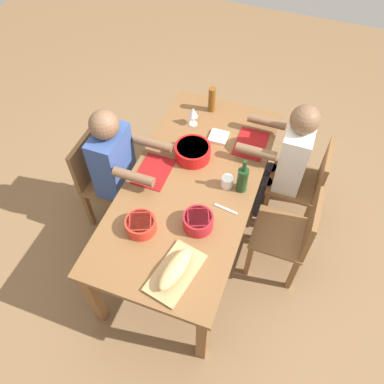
{
  "coord_description": "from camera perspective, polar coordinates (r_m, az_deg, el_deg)",
  "views": [
    {
      "loc": [
        1.67,
        0.61,
        2.94
      ],
      "look_at": [
        0.0,
        0.0,
        0.63
      ],
      "focal_mm": 37.02,
      "sensor_mm": 36.0,
      "label": 1
    }
  ],
  "objects": [
    {
      "name": "fork_far_center",
      "position": [
        2.7,
        4.91,
        -2.45
      ],
      "size": [
        0.04,
        0.17,
        0.01
      ],
      "primitive_type": "cube",
      "rotation": [
        0.0,
        0.0,
        -0.15
      ],
      "color": "silver",
      "rests_on": "dining_table"
    },
    {
      "name": "wine_glass",
      "position": [
        3.17,
        0.15,
        11.32
      ],
      "size": [
        0.08,
        0.08,
        0.17
      ],
      "color": "silver",
      "rests_on": "dining_table"
    },
    {
      "name": "chair_far_center",
      "position": [
        2.98,
        14.29,
        -5.81
      ],
      "size": [
        0.4,
        0.4,
        0.85
      ],
      "color": "brown",
      "rests_on": "ground_plane"
    },
    {
      "name": "diner_far_left",
      "position": [
        3.13,
        13.65,
        4.88
      ],
      "size": [
        0.41,
        0.53,
        1.2
      ],
      "color": "#2D2D38",
      "rests_on": "ground_plane"
    },
    {
      "name": "napkin_stack",
      "position": [
        3.13,
        3.85,
        7.93
      ],
      "size": [
        0.14,
        0.14,
        0.02
      ],
      "primitive_type": "cube",
      "rotation": [
        0.0,
        0.0,
        0.03
      ],
      "color": "white",
      "rests_on": "dining_table"
    },
    {
      "name": "wine_bottle",
      "position": [
        2.73,
        7.28,
        1.85
      ],
      "size": [
        0.08,
        0.08,
        0.29
      ],
      "color": "#193819",
      "rests_on": "dining_table"
    },
    {
      "name": "chair_far_left",
      "position": [
        3.3,
        16.02,
        1.49
      ],
      "size": [
        0.4,
        0.4,
        0.85
      ],
      "color": "brown",
      "rests_on": "ground_plane"
    },
    {
      "name": "cutting_board",
      "position": [
        2.44,
        -2.38,
        -11.56
      ],
      "size": [
        0.44,
        0.3,
        0.02
      ],
      "primitive_type": "cube",
      "rotation": [
        0.0,
        0.0,
        -0.2
      ],
      "color": "tan",
      "rests_on": "dining_table"
    },
    {
      "name": "placemat_near_center",
      "position": [
        2.91,
        -5.51,
        2.97
      ],
      "size": [
        0.32,
        0.23,
        0.01
      ],
      "primitive_type": "cube",
      "color": "maroon",
      "rests_on": "dining_table"
    },
    {
      "name": "placemat_far_left",
      "position": [
        3.12,
        8.5,
        6.92
      ],
      "size": [
        0.32,
        0.23,
        0.01
      ],
      "primitive_type": "cube",
      "color": "maroon",
      "rests_on": "dining_table"
    },
    {
      "name": "serving_bowl_fruit",
      "position": [
        2.95,
        0.09,
        5.91
      ],
      "size": [
        0.27,
        0.27,
        0.11
      ],
      "color": "red",
      "rests_on": "dining_table"
    },
    {
      "name": "diner_near_center",
      "position": [
        3.04,
        -10.59,
        3.84
      ],
      "size": [
        0.41,
        0.53,
        1.2
      ],
      "color": "#2D2D38",
      "rests_on": "ground_plane"
    },
    {
      "name": "bread_loaf",
      "position": [
        2.39,
        -2.43,
        -10.98
      ],
      "size": [
        0.34,
        0.17,
        0.09
      ],
      "primitive_type": "ellipsoid",
      "rotation": [
        0.0,
        0.0,
        -0.2
      ],
      "color": "tan",
      "rests_on": "cutting_board"
    },
    {
      "name": "cup_far_center",
      "position": [
        2.79,
        5.08,
        1.47
      ],
      "size": [
        0.08,
        0.08,
        0.08
      ],
      "primitive_type": "cylinder",
      "color": "white",
      "rests_on": "dining_table"
    },
    {
      "name": "chair_near_center",
      "position": [
        3.28,
        -12.88,
        2.16
      ],
      "size": [
        0.4,
        0.4,
        0.85
      ],
      "color": "brown",
      "rests_on": "ground_plane"
    },
    {
      "name": "serving_bowl_pasta",
      "position": [
        2.57,
        0.89,
        -4.17
      ],
      "size": [
        0.2,
        0.2,
        0.11
      ],
      "color": "#B21923",
      "rests_on": "dining_table"
    },
    {
      "name": "beer_bottle",
      "position": [
        3.3,
        2.89,
        13.15
      ],
      "size": [
        0.06,
        0.06,
        0.22
      ],
      "primitive_type": "cylinder",
      "color": "brown",
      "rests_on": "dining_table"
    },
    {
      "name": "ground_plane",
      "position": [
        3.44,
        -0.0,
        -6.39
      ],
      "size": [
        8.0,
        8.0,
        0.0
      ],
      "primitive_type": "plane",
      "color": "brown"
    },
    {
      "name": "serving_bowl_salad",
      "position": [
        2.58,
        -7.39,
        -4.63
      ],
      "size": [
        0.2,
        0.2,
        0.09
      ],
      "color": "red",
      "rests_on": "dining_table"
    },
    {
      "name": "dining_table",
      "position": [
        2.89,
        -0.0,
        0.36
      ],
      "size": [
        1.89,
        0.91,
        0.74
      ],
      "color": "brown",
      "rests_on": "ground_plane"
    }
  ]
}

